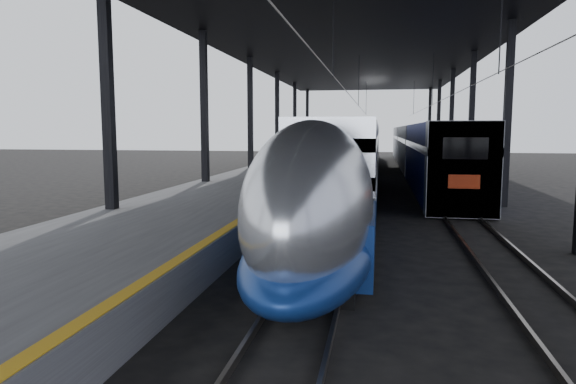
# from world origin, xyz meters

# --- Properties ---
(ground) EXTENTS (160.00, 160.00, 0.00)m
(ground) POSITION_xyz_m (0.00, 0.00, 0.00)
(ground) COLOR black
(ground) RESTS_ON ground
(platform) EXTENTS (6.00, 80.00, 1.00)m
(platform) POSITION_xyz_m (-3.50, 20.00, 0.50)
(platform) COLOR #4C4C4F
(platform) RESTS_ON ground
(yellow_strip) EXTENTS (0.30, 80.00, 0.01)m
(yellow_strip) POSITION_xyz_m (-0.70, 20.00, 1.00)
(yellow_strip) COLOR #CE9313
(yellow_strip) RESTS_ON platform
(rails) EXTENTS (6.52, 80.00, 0.16)m
(rails) POSITION_xyz_m (4.50, 20.00, 0.08)
(rails) COLOR slate
(rails) RESTS_ON ground
(canopy) EXTENTS (18.00, 75.00, 9.47)m
(canopy) POSITION_xyz_m (1.90, 20.00, 9.12)
(canopy) COLOR black
(canopy) RESTS_ON ground
(tgv_train) EXTENTS (2.90, 65.20, 4.15)m
(tgv_train) POSITION_xyz_m (2.00, 27.62, 1.94)
(tgv_train) COLOR silver
(tgv_train) RESTS_ON ground
(second_train) EXTENTS (3.03, 56.05, 4.17)m
(second_train) POSITION_xyz_m (7.00, 37.84, 2.11)
(second_train) COLOR navy
(second_train) RESTS_ON ground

